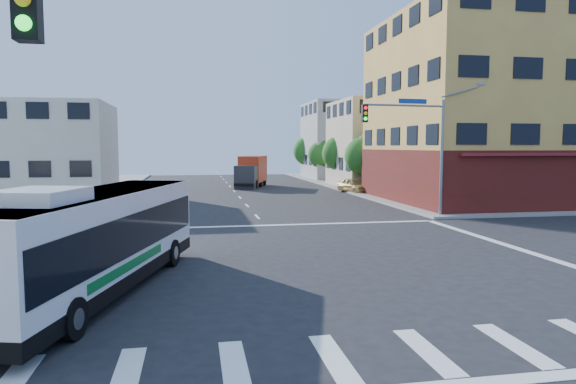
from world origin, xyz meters
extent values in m
plane|color=black|center=(0.00, 0.00, 0.00)|extent=(120.00, 120.00, 0.00)
cube|color=gray|center=(35.00, 35.00, 0.07)|extent=(50.00, 50.00, 0.15)
cube|color=gold|center=(20.00, 18.50, 7.00)|extent=(18.00, 15.00, 14.00)
cube|color=#5D1516|center=(20.00, 18.50, 2.00)|extent=(18.09, 15.08, 4.00)
cube|color=maroon|center=(20.00, 11.40, 3.60)|extent=(16.00, 1.60, 0.51)
cube|color=#C3B195|center=(17.00, 34.00, 4.50)|extent=(12.00, 10.00, 9.00)
cube|color=#A0A09B|center=(17.00, 48.00, 5.00)|extent=(12.00, 10.00, 10.00)
cube|color=beige|center=(-17.00, 30.00, 4.00)|extent=(12.00, 10.00, 8.00)
cylinder|color=gray|center=(10.80, 10.80, 3.50)|extent=(0.18, 0.18, 7.00)
cylinder|color=gray|center=(8.30, 10.55, 6.60)|extent=(5.01, 0.62, 0.12)
cube|color=black|center=(5.80, 10.30, 6.10)|extent=(0.32, 0.30, 1.00)
sphere|color=#FF0C0C|center=(5.80, 10.13, 6.40)|extent=(0.20, 0.20, 0.20)
sphere|color=yellow|center=(5.80, 10.13, 6.10)|extent=(0.20, 0.20, 0.20)
sphere|color=#19FF33|center=(5.80, 10.13, 5.80)|extent=(0.20, 0.20, 0.20)
cube|color=navy|center=(8.80, 10.60, 6.85)|extent=(1.80, 0.22, 0.28)
cube|color=gray|center=(13.30, 11.05, 8.00)|extent=(0.50, 0.22, 0.14)
cube|color=black|center=(-5.80, -10.30, 6.10)|extent=(0.32, 0.30, 1.00)
sphere|color=#19FF33|center=(-5.80, -10.47, 5.80)|extent=(0.20, 0.20, 0.20)
cylinder|color=#321D12|center=(11.80, 28.00, 0.96)|extent=(0.28, 0.28, 1.92)
sphere|color=#1D5A19|center=(11.80, 28.00, 3.37)|extent=(3.60, 3.60, 3.60)
sphere|color=#1D5A19|center=(12.20, 27.70, 4.27)|extent=(2.52, 2.52, 2.52)
cylinder|color=#321D12|center=(11.80, 36.00, 1.00)|extent=(0.28, 0.28, 1.99)
sphere|color=#1D5A19|center=(11.80, 36.00, 3.51)|extent=(3.80, 3.80, 3.80)
sphere|color=#1D5A19|center=(12.20, 35.70, 4.46)|extent=(2.66, 2.66, 2.66)
cylinder|color=#321D12|center=(11.80, 44.00, 0.94)|extent=(0.28, 0.28, 1.89)
sphere|color=#1D5A19|center=(11.80, 44.00, 3.25)|extent=(3.40, 3.40, 3.40)
sphere|color=#1D5A19|center=(12.20, 43.70, 4.10)|extent=(2.38, 2.38, 2.38)
cylinder|color=#321D12|center=(11.80, 52.00, 1.01)|extent=(0.28, 0.28, 2.03)
sphere|color=#1D5A19|center=(11.80, 52.00, 3.63)|extent=(4.00, 4.00, 4.00)
sphere|color=#1D5A19|center=(12.20, 51.70, 4.63)|extent=(2.80, 2.80, 2.80)
cube|color=black|center=(-6.50, -2.32, 0.50)|extent=(5.17, 11.25, 0.41)
cube|color=white|center=(-6.50, -2.32, 1.63)|extent=(5.15, 11.22, 2.61)
cube|color=black|center=(-6.50, -2.32, 1.79)|extent=(5.11, 10.92, 1.15)
cube|color=black|center=(-5.07, 2.93, 1.70)|extent=(2.09, 0.62, 1.24)
cube|color=#E5590C|center=(-5.06, 2.96, 2.61)|extent=(1.70, 0.51, 0.26)
cube|color=white|center=(-6.50, -2.32, 2.88)|extent=(5.05, 11.00, 0.11)
cube|color=white|center=(-7.23, -4.97, 3.10)|extent=(2.11, 2.38, 0.33)
cube|color=#0A6D2B|center=(-7.76, -2.45, 0.96)|extent=(1.35, 4.87, 0.26)
cube|color=#0A6D2B|center=(-5.49, -3.07, 0.96)|extent=(1.35, 4.87, 0.26)
cylinder|color=black|center=(-6.63, 1.37, 0.48)|extent=(0.52, 0.99, 0.95)
cylinder|color=#99999E|center=(-6.76, 1.40, 0.48)|extent=(0.16, 0.47, 0.48)
cylinder|color=black|center=(-4.52, 0.79, 0.48)|extent=(0.52, 0.99, 0.95)
cylinder|color=#99999E|center=(-4.40, 0.75, 0.48)|extent=(0.16, 0.47, 0.48)
cylinder|color=black|center=(-6.37, -6.00, 0.48)|extent=(0.52, 0.99, 0.95)
cylinder|color=#99999E|center=(-6.25, -6.03, 0.48)|extent=(0.16, 0.47, 0.48)
cube|color=#28282D|center=(1.39, 33.52, 1.17)|extent=(2.58, 2.52, 2.34)
cube|color=black|center=(1.13, 32.71, 1.53)|extent=(1.82, 0.65, 0.90)
cube|color=red|center=(2.45, 36.77, 1.89)|extent=(3.61, 5.46, 2.70)
cube|color=black|center=(2.12, 35.74, 0.49)|extent=(4.11, 7.45, 0.27)
cylinder|color=black|center=(0.55, 33.98, 0.45)|extent=(0.52, 0.93, 0.90)
cylinder|color=black|center=(2.35, 33.40, 0.45)|extent=(0.52, 0.93, 0.90)
cylinder|color=black|center=(1.36, 36.46, 0.45)|extent=(0.52, 0.93, 0.90)
cylinder|color=black|center=(3.16, 35.88, 0.45)|extent=(0.52, 0.93, 0.90)
cylinder|color=black|center=(2.06, 38.60, 0.45)|extent=(0.52, 0.93, 0.90)
cylinder|color=black|center=(3.85, 38.02, 0.45)|extent=(0.52, 0.93, 0.90)
imported|color=tan|center=(10.70, 27.29, 0.69)|extent=(2.61, 4.32, 1.38)
camera|label=1|loc=(-3.70, -17.61, 4.24)|focal=32.00mm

